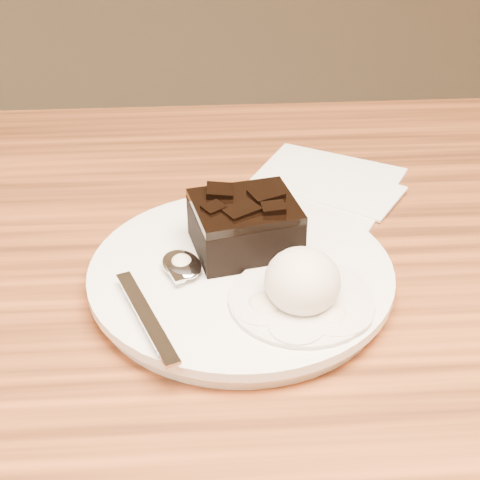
{
  "coord_description": "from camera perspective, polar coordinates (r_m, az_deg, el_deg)",
  "views": [
    {
      "loc": [
        0.01,
        -0.46,
        1.12
      ],
      "look_at": [
        0.04,
        0.04,
        0.79
      ],
      "focal_mm": 56.74,
      "sensor_mm": 36.0,
      "label": 1
    }
  ],
  "objects": [
    {
      "name": "crumb_b",
      "position": [
        0.6,
        -1.57,
        -1.74
      ],
      "size": [
        0.01,
        0.01,
        0.0
      ],
      "primitive_type": "cube",
      "rotation": [
        0.0,
        0.0,
        0.8
      ],
      "color": "black",
      "rests_on": "plate"
    },
    {
      "name": "brownie",
      "position": [
        0.61,
        0.37,
        0.82
      ],
      "size": [
        0.09,
        0.08,
        0.04
      ],
      "primitive_type": "cube",
      "rotation": [
        0.0,
        0.0,
        0.21
      ],
      "color": "black",
      "rests_on": "plate"
    },
    {
      "name": "plate",
      "position": [
        0.6,
        0.06,
        -2.92
      ],
      "size": [
        0.24,
        0.24,
        0.02
      ],
      "primitive_type": "cylinder",
      "color": "white",
      "rests_on": "dining_table"
    },
    {
      "name": "spoon",
      "position": [
        0.59,
        -4.41,
        -1.98
      ],
      "size": [
        0.09,
        0.17,
        0.01
      ],
      "primitive_type": null,
      "rotation": [
        0.0,
        0.0,
        0.36
      ],
      "color": "silver",
      "rests_on": "plate"
    },
    {
      "name": "crumb_a",
      "position": [
        0.58,
        5.24,
        -3.15
      ],
      "size": [
        0.01,
        0.01,
        0.0
      ],
      "primitive_type": "cube",
      "rotation": [
        0.0,
        0.0,
        0.23
      ],
      "color": "black",
      "rests_on": "plate"
    },
    {
      "name": "melt_puddle",
      "position": [
        0.56,
        4.64,
        -4.57
      ],
      "size": [
        0.11,
        0.11,
        0.0
      ],
      "primitive_type": "cylinder",
      "color": "silver",
      "rests_on": "plate"
    },
    {
      "name": "ice_cream_scoop",
      "position": [
        0.55,
        4.72,
        -3.1
      ],
      "size": [
        0.06,
        0.06,
        0.05
      ],
      "primitive_type": "ellipsoid",
      "color": "white",
      "rests_on": "plate"
    },
    {
      "name": "napkin",
      "position": [
        0.75,
        6.18,
        4.23
      ],
      "size": [
        0.19,
        0.19,
        0.01
      ],
      "primitive_type": "cube",
      "rotation": [
        0.0,
        0.0,
        -0.51
      ],
      "color": "white",
      "rests_on": "dining_table"
    }
  ]
}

